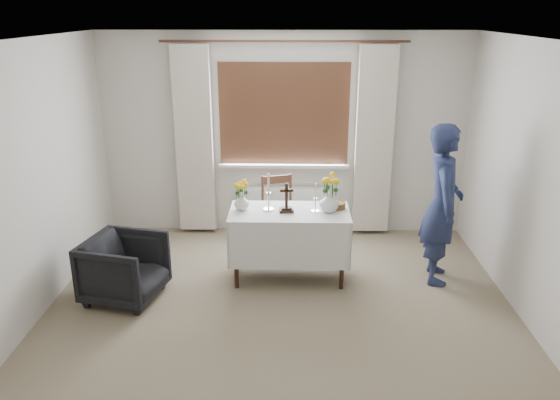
# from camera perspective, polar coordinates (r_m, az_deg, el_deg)

# --- Properties ---
(ground) EXTENTS (5.00, 5.00, 0.00)m
(ground) POSITION_cam_1_polar(r_m,az_deg,el_deg) (4.95, -0.05, -14.19)
(ground) COLOR #7F7358
(ground) RESTS_ON ground
(altar_table) EXTENTS (1.24, 0.64, 0.76)m
(altar_table) POSITION_cam_1_polar(r_m,az_deg,el_deg) (5.77, 0.97, -4.71)
(altar_table) COLOR white
(altar_table) RESTS_ON ground
(wooden_chair) EXTENTS (0.50, 0.50, 0.87)m
(wooden_chair) POSITION_cam_1_polar(r_m,az_deg,el_deg) (6.45, 0.03, -1.50)
(wooden_chair) COLOR #51301B
(wooden_chair) RESTS_ON ground
(armchair) EXTENTS (0.84, 0.83, 0.64)m
(armchair) POSITION_cam_1_polar(r_m,az_deg,el_deg) (5.62, -15.94, -6.90)
(armchair) COLOR black
(armchair) RESTS_ON ground
(person) EXTENTS (0.48, 0.66, 1.68)m
(person) POSITION_cam_1_polar(r_m,az_deg,el_deg) (5.83, 16.58, -0.44)
(person) COLOR navy
(person) RESTS_ON ground
(radiator) EXTENTS (1.10, 0.10, 0.60)m
(radiator) POSITION_cam_1_polar(r_m,az_deg,el_deg) (6.98, 0.39, -1.02)
(radiator) COLOR white
(radiator) RESTS_ON ground
(wooden_cross) EXTENTS (0.15, 0.12, 0.31)m
(wooden_cross) POSITION_cam_1_polar(r_m,az_deg,el_deg) (5.55, 0.68, 0.25)
(wooden_cross) COLOR black
(wooden_cross) RESTS_ON altar_table
(candlestick_left) EXTENTS (0.13, 0.13, 0.39)m
(candlestick_left) POSITION_cam_1_polar(r_m,az_deg,el_deg) (5.60, -1.21, 0.84)
(candlestick_left) COLOR silver
(candlestick_left) RESTS_ON altar_table
(candlestick_right) EXTENTS (0.09, 0.09, 0.30)m
(candlestick_right) POSITION_cam_1_polar(r_m,az_deg,el_deg) (5.57, 3.73, 0.24)
(candlestick_right) COLOR silver
(candlestick_right) RESTS_ON altar_table
(flower_vase_left) EXTENTS (0.21, 0.21, 0.17)m
(flower_vase_left) POSITION_cam_1_polar(r_m,az_deg,el_deg) (5.65, -4.03, -0.21)
(flower_vase_left) COLOR silver
(flower_vase_left) RESTS_ON altar_table
(flower_vase_right) EXTENTS (0.25, 0.25, 0.21)m
(flower_vase_right) POSITION_cam_1_polar(r_m,az_deg,el_deg) (5.60, 5.15, -0.21)
(flower_vase_right) COLOR silver
(flower_vase_right) RESTS_ON altar_table
(wicker_basket) EXTENTS (0.20, 0.20, 0.07)m
(wicker_basket) POSITION_cam_1_polar(r_m,az_deg,el_deg) (5.73, 6.00, -0.54)
(wicker_basket) COLOR brown
(wicker_basket) RESTS_ON altar_table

